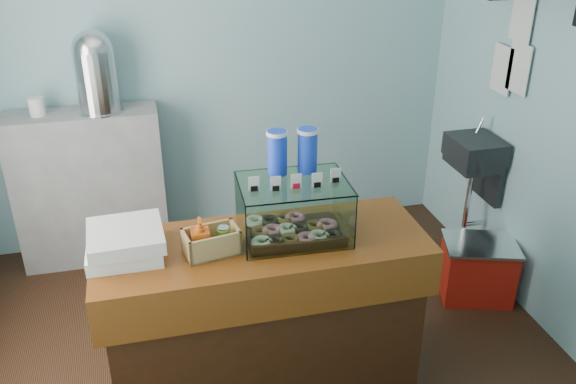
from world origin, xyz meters
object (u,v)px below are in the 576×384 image
object	(u,v)px
counter	(264,316)
red_cooler	(477,269)
coffee_urn	(95,70)
display_case	(292,204)

from	to	relation	value
counter	red_cooler	world-z (taller)	counter
coffee_urn	red_cooler	size ratio (longest dim) A/B	0.99
counter	display_case	xyz separation A→B (m)	(0.16, 0.05, 0.60)
display_case	red_cooler	world-z (taller)	display_case
display_case	red_cooler	xyz separation A→B (m)	(1.35, 0.42, -0.86)
red_cooler	display_case	bearing A→B (deg)	-145.34
coffee_urn	red_cooler	distance (m)	2.78
counter	coffee_urn	world-z (taller)	coffee_urn
counter	red_cooler	distance (m)	1.60
counter	coffee_urn	bearing A→B (deg)	115.87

